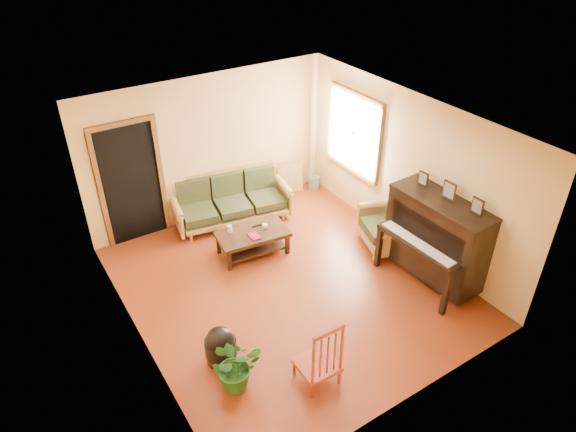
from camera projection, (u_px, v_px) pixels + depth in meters
floor at (288, 285)px, 7.83m from camera, size 5.00×5.00×0.00m
doorway at (132, 185)px, 8.37m from camera, size 1.08×0.16×2.05m
window at (354, 133)px, 8.94m from camera, size 0.12×1.36×1.46m
sofa at (232, 200)px, 9.09m from camera, size 2.18×1.21×0.88m
coffee_table at (253, 243)px, 8.40m from camera, size 1.21×0.76×0.42m
armchair at (387, 222)px, 8.44m from camera, size 1.13×1.16×0.93m
piano at (438, 239)px, 7.64m from camera, size 0.98×1.60×1.39m
footstool at (221, 349)px, 6.49m from camera, size 0.47×0.47×0.39m
red_chair at (318, 350)px, 6.08m from camera, size 0.47×0.52×0.99m
leaning_frame at (290, 177)px, 10.05m from camera, size 0.51×0.29×0.67m
ceramic_crock at (314, 182)px, 10.26m from camera, size 0.27×0.27×0.27m
potted_plant at (236, 365)px, 6.08m from camera, size 0.68×0.60×0.68m
book at (250, 238)px, 8.14m from camera, size 0.17×0.23×0.02m
candle at (230, 229)px, 8.25m from camera, size 0.09×0.09×0.13m
glass_jar at (265, 226)px, 8.39m from camera, size 0.12×0.12×0.06m
remote at (257, 225)px, 8.45m from camera, size 0.17×0.05×0.02m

